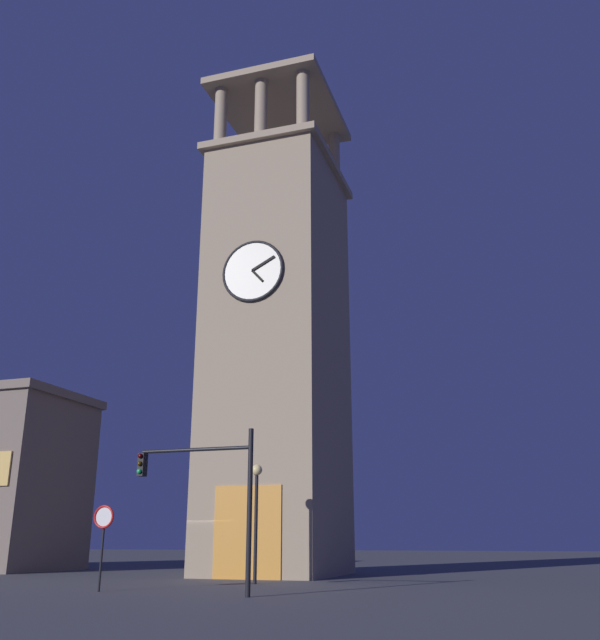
% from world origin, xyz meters
% --- Properties ---
extents(ground_plane, '(200.00, 200.00, 0.00)m').
position_xyz_m(ground_plane, '(0.00, 0.00, 0.00)').
color(ground_plane, '#4C4C51').
extents(clocktower, '(6.64, 8.22, 29.35)m').
position_xyz_m(clocktower, '(-2.00, -2.63, 11.59)').
color(clocktower, gray).
rests_on(clocktower, ground_plane).
extents(traffic_signal_near, '(4.06, 0.41, 5.03)m').
position_xyz_m(traffic_signal_near, '(-4.39, 10.35, 3.33)').
color(traffic_signal_near, black).
rests_on(traffic_signal_near, ground_plane).
extents(street_lamp, '(0.44, 0.44, 4.59)m').
position_xyz_m(street_lamp, '(-3.56, 4.09, 3.25)').
color(street_lamp, black).
rests_on(street_lamp, ground_plane).
extents(no_horn_sign, '(0.78, 0.14, 2.78)m').
position_xyz_m(no_horn_sign, '(-0.23, 9.75, 2.17)').
color(no_horn_sign, black).
rests_on(no_horn_sign, ground_plane).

